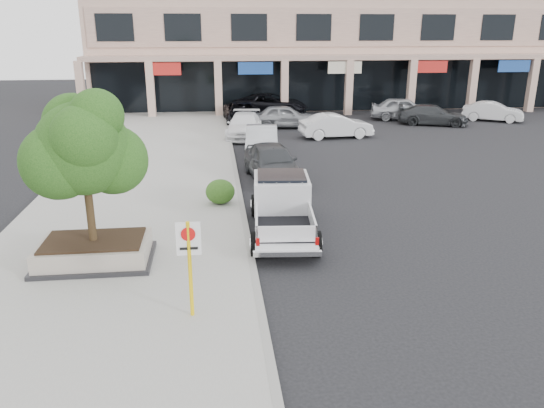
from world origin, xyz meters
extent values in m
plane|color=black|center=(0.00, 0.00, 0.00)|extent=(120.00, 120.00, 0.00)
cube|color=gray|center=(-5.50, 6.00, 0.07)|extent=(8.00, 52.00, 0.15)
cube|color=gray|center=(-1.55, 6.00, 0.07)|extent=(0.20, 52.00, 0.15)
cube|color=tan|center=(8.00, 34.00, 4.50)|extent=(40.00, 10.00, 9.00)
cube|color=gray|center=(8.00, 27.90, 4.30)|extent=(40.00, 2.20, 0.35)
cube|color=tan|center=(-12.00, 27.05, 2.10)|extent=(0.55, 0.55, 4.20)
cube|color=black|center=(8.00, 28.95, 2.00)|extent=(39.20, 0.08, 3.90)
cube|color=black|center=(-5.97, 0.69, 0.21)|extent=(3.20, 2.20, 0.12)
cube|color=gray|center=(-5.97, 0.69, 0.52)|extent=(3.00, 2.00, 0.50)
cube|color=black|center=(-5.97, 0.69, 0.80)|extent=(2.70, 1.70, 0.06)
cylinder|color=black|center=(-5.97, 0.69, 1.93)|extent=(0.22, 0.22, 2.20)
sphere|color=#173D10|center=(-5.97, 0.69, 3.43)|extent=(2.50, 2.50, 2.50)
sphere|color=#173D10|center=(-5.27, 0.99, 3.03)|extent=(1.90, 1.90, 1.90)
sphere|color=#173D10|center=(-6.27, 1.19, 4.03)|extent=(1.60, 1.60, 1.60)
cylinder|color=yellow|center=(-3.15, -2.58, 1.30)|extent=(0.09, 0.09, 2.30)
cube|color=white|center=(-3.15, -2.58, 2.05)|extent=(0.55, 0.03, 0.78)
cylinder|color=red|center=(-3.15, -2.61, 2.17)|extent=(0.32, 0.01, 0.32)
ellipsoid|color=#1F4213|center=(-2.33, 5.57, 0.62)|extent=(1.10, 0.99, 0.93)
imported|color=#313437|center=(0.04, 9.11, 0.82)|extent=(2.51, 5.01, 1.64)
imported|color=#ADB0B5|center=(0.01, 13.90, 0.77)|extent=(2.06, 4.82, 1.54)
imported|color=white|center=(-0.59, 19.02, 0.72)|extent=(2.69, 5.21, 1.45)
imported|color=black|center=(-0.43, 24.21, 0.72)|extent=(2.60, 5.28, 1.44)
imported|color=#909397|center=(2.36, 22.01, 0.76)|extent=(4.64, 2.24, 1.53)
imported|color=silver|center=(5.02, 18.21, 0.73)|extent=(4.60, 2.02, 1.47)
imported|color=#2D2F32|center=(12.77, 21.93, 0.69)|extent=(5.10, 3.42, 1.37)
imported|color=black|center=(2.00, 27.84, 0.81)|extent=(6.34, 4.24, 1.62)
imported|color=#ADAFB5|center=(11.46, 24.15, 0.82)|extent=(5.14, 3.07, 1.64)
imported|color=silver|center=(17.73, 22.97, 0.69)|extent=(4.33, 3.33, 1.37)
camera|label=1|loc=(-2.53, -13.56, 6.48)|focal=35.00mm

